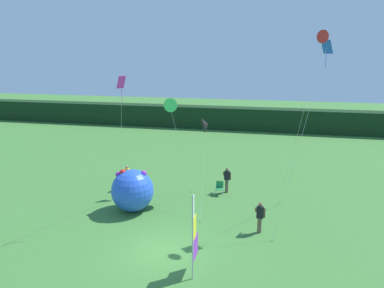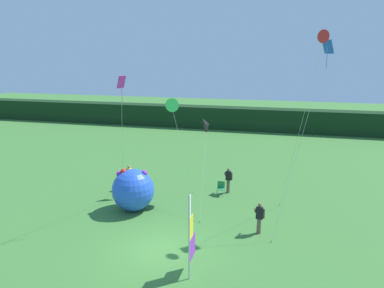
{
  "view_description": "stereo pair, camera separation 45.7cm",
  "coord_description": "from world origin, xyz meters",
  "px_view_note": "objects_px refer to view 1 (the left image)",
  "views": [
    {
      "loc": [
        4.83,
        -14.62,
        9.02
      ],
      "look_at": [
        0.61,
        3.82,
        4.31
      ],
      "focal_mm": 33.7,
      "sensor_mm": 36.0,
      "label": 1
    },
    {
      "loc": [
        5.27,
        -14.52,
        9.02
      ],
      "look_at": [
        0.61,
        3.82,
        4.31
      ],
      "focal_mm": 33.7,
      "sensor_mm": 36.0,
      "label": 2
    }
  ],
  "objects_px": {
    "kite_red_delta_2": "(323,38)",
    "kite_green_delta_4": "(170,106)",
    "person_near_banner": "(227,179)",
    "kite_magenta_diamond_3": "(121,95)",
    "person_far_left": "(127,177)",
    "kite_black_delta_1": "(206,125)",
    "person_mid_field": "(260,217)",
    "kite_blue_diamond_0": "(322,63)",
    "banner_flag": "(194,236)",
    "folding_chair": "(219,187)",
    "inflatable_balloon": "(132,190)"
  },
  "relations": [
    {
      "from": "person_mid_field",
      "to": "person_far_left",
      "type": "xyz_separation_m",
      "value": [
        -9.09,
        4.24,
        0.02
      ]
    },
    {
      "from": "kite_blue_diamond_0",
      "to": "kite_magenta_diamond_3",
      "type": "distance_m",
      "value": 10.35
    },
    {
      "from": "kite_magenta_diamond_3",
      "to": "kite_green_delta_4",
      "type": "distance_m",
      "value": 5.16
    },
    {
      "from": "kite_red_delta_2",
      "to": "kite_magenta_diamond_3",
      "type": "bearing_deg",
      "value": -170.37
    },
    {
      "from": "person_near_banner",
      "to": "kite_blue_diamond_0",
      "type": "relative_size",
      "value": 0.18
    },
    {
      "from": "banner_flag",
      "to": "person_far_left",
      "type": "distance_m",
      "value": 10.89
    },
    {
      "from": "person_mid_field",
      "to": "inflatable_balloon",
      "type": "relative_size",
      "value": 0.66
    },
    {
      "from": "person_near_banner",
      "to": "kite_red_delta_2",
      "type": "xyz_separation_m",
      "value": [
        4.97,
        -3.56,
        8.86
      ]
    },
    {
      "from": "kite_red_delta_2",
      "to": "kite_green_delta_4",
      "type": "bearing_deg",
      "value": 159.93
    },
    {
      "from": "kite_red_delta_2",
      "to": "folding_chair",
      "type": "bearing_deg",
      "value": 150.52
    },
    {
      "from": "person_near_banner",
      "to": "kite_magenta_diamond_3",
      "type": "xyz_separation_m",
      "value": [
        -4.97,
        -5.25,
        6.05
      ]
    },
    {
      "from": "banner_flag",
      "to": "inflatable_balloon",
      "type": "xyz_separation_m",
      "value": [
        -4.95,
        5.51,
        -0.52
      ]
    },
    {
      "from": "kite_green_delta_4",
      "to": "kite_red_delta_2",
      "type": "bearing_deg",
      "value": -20.07
    },
    {
      "from": "person_mid_field",
      "to": "kite_black_delta_1",
      "type": "bearing_deg",
      "value": 132.79
    },
    {
      "from": "person_near_banner",
      "to": "kite_magenta_diamond_3",
      "type": "bearing_deg",
      "value": -133.44
    },
    {
      "from": "person_mid_field",
      "to": "kite_red_delta_2",
      "type": "distance_m",
      "value": 9.41
    },
    {
      "from": "person_mid_field",
      "to": "person_far_left",
      "type": "distance_m",
      "value": 10.03
    },
    {
      "from": "kite_blue_diamond_0",
      "to": "kite_black_delta_1",
      "type": "bearing_deg",
      "value": 162.81
    },
    {
      "from": "person_far_left",
      "to": "kite_magenta_diamond_3",
      "type": "bearing_deg",
      "value": -67.86
    },
    {
      "from": "person_mid_field",
      "to": "person_near_banner",
      "type": "bearing_deg",
      "value": 114.58
    },
    {
      "from": "person_mid_field",
      "to": "kite_red_delta_2",
      "type": "xyz_separation_m",
      "value": [
        2.57,
        1.69,
        8.89
      ]
    },
    {
      "from": "person_mid_field",
      "to": "kite_black_delta_1",
      "type": "xyz_separation_m",
      "value": [
        -3.63,
        3.92,
        3.93
      ]
    },
    {
      "from": "person_far_left",
      "to": "inflatable_balloon",
      "type": "distance_m",
      "value": 3.53
    },
    {
      "from": "person_far_left",
      "to": "kite_blue_diamond_0",
      "type": "xyz_separation_m",
      "value": [
        11.75,
        -2.26,
        7.69
      ]
    },
    {
      "from": "person_near_banner",
      "to": "kite_red_delta_2",
      "type": "distance_m",
      "value": 10.77
    },
    {
      "from": "person_near_banner",
      "to": "kite_magenta_diamond_3",
      "type": "height_order",
      "value": "kite_magenta_diamond_3"
    },
    {
      "from": "kite_red_delta_2",
      "to": "kite_green_delta_4",
      "type": "distance_m",
      "value": 10.14
    },
    {
      "from": "person_near_banner",
      "to": "folding_chair",
      "type": "bearing_deg",
      "value": -129.18
    },
    {
      "from": "person_near_banner",
      "to": "folding_chair",
      "type": "relative_size",
      "value": 1.93
    },
    {
      "from": "banner_flag",
      "to": "folding_chair",
      "type": "bearing_deg",
      "value": 92.02
    },
    {
      "from": "kite_red_delta_2",
      "to": "kite_magenta_diamond_3",
      "type": "distance_m",
      "value": 10.47
    },
    {
      "from": "person_far_left",
      "to": "kite_red_delta_2",
      "type": "height_order",
      "value": "kite_red_delta_2"
    },
    {
      "from": "person_far_left",
      "to": "kite_red_delta_2",
      "type": "relative_size",
      "value": 0.17
    },
    {
      "from": "folding_chair",
      "to": "kite_black_delta_1",
      "type": "bearing_deg",
      "value": -134.75
    },
    {
      "from": "person_mid_field",
      "to": "kite_blue_diamond_0",
      "type": "bearing_deg",
      "value": 36.66
    },
    {
      "from": "person_near_banner",
      "to": "kite_magenta_diamond_3",
      "type": "relative_size",
      "value": 0.22
    },
    {
      "from": "person_near_banner",
      "to": "kite_blue_diamond_0",
      "type": "distance_m",
      "value": 9.77
    },
    {
      "from": "kite_blue_diamond_0",
      "to": "kite_red_delta_2",
      "type": "bearing_deg",
      "value": -107.75
    },
    {
      "from": "kite_red_delta_2",
      "to": "kite_green_delta_4",
      "type": "height_order",
      "value": "kite_red_delta_2"
    },
    {
      "from": "kite_green_delta_4",
      "to": "person_far_left",
      "type": "bearing_deg",
      "value": -167.3
    },
    {
      "from": "person_far_left",
      "to": "kite_blue_diamond_0",
      "type": "bearing_deg",
      "value": -10.88
    },
    {
      "from": "kite_blue_diamond_0",
      "to": "kite_magenta_diamond_3",
      "type": "xyz_separation_m",
      "value": [
        -10.03,
        -1.97,
        -1.64
      ]
    },
    {
      "from": "person_near_banner",
      "to": "inflatable_balloon",
      "type": "height_order",
      "value": "inflatable_balloon"
    },
    {
      "from": "person_near_banner",
      "to": "kite_black_delta_1",
      "type": "distance_m",
      "value": 4.3
    },
    {
      "from": "person_near_banner",
      "to": "kite_red_delta_2",
      "type": "relative_size",
      "value": 0.17
    },
    {
      "from": "inflatable_balloon",
      "to": "kite_green_delta_4",
      "type": "height_order",
      "value": "kite_green_delta_4"
    },
    {
      "from": "person_mid_field",
      "to": "kite_green_delta_4",
      "type": "bearing_deg",
      "value": 141.68
    },
    {
      "from": "inflatable_balloon",
      "to": "kite_magenta_diamond_3",
      "type": "xyz_separation_m",
      "value": [
        0.08,
        -1.12,
        5.71
      ]
    },
    {
      "from": "kite_red_delta_2",
      "to": "kite_green_delta_4",
      "type": "xyz_separation_m",
      "value": [
        -8.76,
        3.2,
        -3.99
      ]
    },
    {
      "from": "kite_black_delta_1",
      "to": "person_far_left",
      "type": "bearing_deg",
      "value": 176.72
    }
  ]
}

